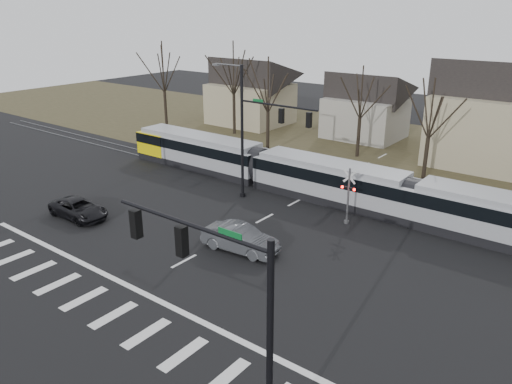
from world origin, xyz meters
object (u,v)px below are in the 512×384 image
Objects in this scene: sedan at (240,239)px; rail_crossing_signal at (348,198)px; tram at (329,179)px; suv at (79,209)px.

sedan is 8.42m from rail_crossing_signal.
rail_crossing_signal is at bearing -28.63° from sedan.
tram reaches higher than sedan.
rail_crossing_signal reaches higher than sedan.
tram is at bearing -42.27° from suv.
sedan reaches higher than suv.
suv is at bearing 97.55° from sedan.
tram is at bearing -5.38° from sedan.
tram is 4.62m from rail_crossing_signal.
suv is 1.20× the size of rail_crossing_signal.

